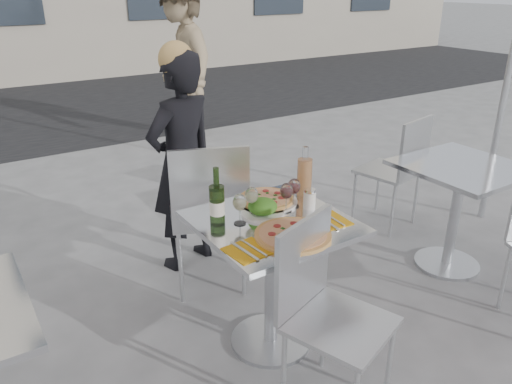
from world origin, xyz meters
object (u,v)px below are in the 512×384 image
side_chair_rfar (400,164)px  napkin_left (248,250)px  side_table_right (458,195)px  woman_diner (182,164)px  chair_near (323,301)px  wine_bottle (217,203)px  sugar_shaker (309,199)px  wineglass_red_a (286,192)px  pizza_near (293,235)px  pedestrian_b (183,60)px  salad_plate (263,208)px  chair_far (209,207)px  main_table (272,257)px  pizza_far (266,200)px  wineglass_red_b (294,187)px  wineglass_white_a (240,203)px  carafe (304,177)px  wineglass_white_b (252,196)px  napkin_right (329,221)px

side_chair_rfar → napkin_left: (-1.90, -0.82, 0.21)m
side_table_right → woman_diner: (-1.51, 1.04, 0.20)m
side_table_right → chair_near: (-1.52, -0.43, -0.00)m
side_table_right → chair_near: size_ratio=0.83×
wine_bottle → napkin_left: bearing=-92.5°
sugar_shaker → wineglass_red_a: 0.14m
pizza_near → wineglass_red_a: 0.30m
chair_near → pedestrian_b: pedestrian_b is taller
chair_near → wineglass_red_a: same height
salad_plate → chair_far: bearing=93.6°
main_table → pizza_far: size_ratio=2.25×
salad_plate → woman_diner: bearing=90.3°
wineglass_red_b → wineglass_red_a: bearing=-157.1°
wineglass_white_a → carafe: bearing=10.9°
pizza_near → wineglass_red_b: (0.21, 0.27, 0.10)m
carafe → wineglass_red_b: carafe is taller
wineglass_red_a → napkin_left: size_ratio=0.79×
wineglass_white_a → wineglass_red_a: bearing=-1.8°
napkin_left → carafe: bearing=25.1°
side_table_right → wineglass_white_b: size_ratio=4.76×
main_table → napkin_left: bearing=-143.8°
pedestrian_b → pizza_near: 4.24m
chair_near → pizza_near: chair_near is taller
pizza_far → wineglass_red_b: bearing=-52.2°
wineglass_white_b → wineglass_red_a: bearing=-16.1°
chair_far → napkin_right: 0.84m
woman_diner → carafe: (0.32, -0.89, 0.13)m
side_chair_rfar → wineglass_red_a: 1.66m
side_chair_rfar → pizza_far: size_ratio=2.73×
wineglass_red_b → sugar_shaker: bearing=-46.6°
pizza_far → wineglass_red_a: 0.18m
side_table_right → pedestrian_b: size_ratio=0.39×
carafe → chair_near: bearing=-119.7°
wine_bottle → wineglass_white_b: 0.19m
side_chair_rfar → pedestrian_b: (-0.32, 3.19, 0.42)m
wineglass_white_b → wineglass_red_b: bearing=-5.1°
side_table_right → pedestrian_b: (-0.18, 3.83, 0.42)m
pizza_near → chair_far: bearing=91.3°
salad_plate → carafe: size_ratio=0.76×
side_table_right → salad_plate: 1.52m
napkin_left → side_chair_rfar: bearing=18.0°
wineglass_white_b → main_table: bearing=-59.6°
pedestrian_b → pizza_near: pedestrian_b is taller
napkin_left → napkin_right: (0.49, 0.03, 0.00)m
wineglass_red_a → wineglass_red_b: bearing=22.9°
pizza_far → wineglass_red_b: wineglass_red_b is taller
carafe → napkin_left: bearing=-149.5°
carafe → wineglass_white_b: bearing=-172.8°
chair_near → wineglass_red_b: bearing=48.2°
pedestrian_b → wineglass_red_b: size_ratio=12.23×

